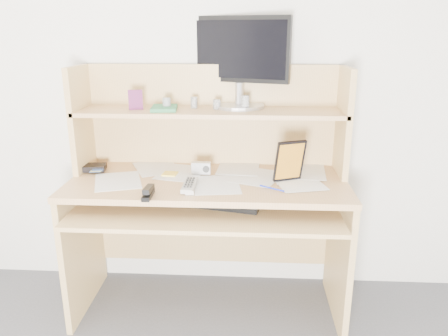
# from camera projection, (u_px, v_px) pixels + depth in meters

# --- Properties ---
(back_wall) EXTENTS (3.60, 0.04, 2.50)m
(back_wall) POSITION_uv_depth(u_px,v_px,m) (212.00, 73.00, 2.37)
(back_wall) COLOR silver
(back_wall) RESTS_ON floor
(desk) EXTENTS (1.40, 0.70, 1.30)m
(desk) POSITION_uv_depth(u_px,v_px,m) (210.00, 184.00, 2.30)
(desk) COLOR tan
(desk) RESTS_ON floor
(paper_clutter) EXTENTS (1.32, 0.54, 0.01)m
(paper_clutter) POSITION_uv_depth(u_px,v_px,m) (208.00, 179.00, 2.21)
(paper_clutter) COLOR silver
(paper_clutter) RESTS_ON desk
(keyboard) EXTENTS (0.50, 0.27, 0.03)m
(keyboard) POSITION_uv_depth(u_px,v_px,m) (214.00, 200.00, 2.16)
(keyboard) COLOR black
(keyboard) RESTS_ON desk
(tv_remote) EXTENTS (0.06, 0.20, 0.02)m
(tv_remote) POSITION_uv_depth(u_px,v_px,m) (189.00, 185.00, 2.09)
(tv_remote) COLOR #AEADA8
(tv_remote) RESTS_ON paper_clutter
(flip_phone) EXTENTS (0.05, 0.08, 0.02)m
(flip_phone) POSITION_uv_depth(u_px,v_px,m) (190.00, 190.00, 2.02)
(flip_phone) COLOR silver
(flip_phone) RESTS_ON paper_clutter
(stapler) EXTENTS (0.04, 0.14, 0.04)m
(stapler) POSITION_uv_depth(u_px,v_px,m) (148.00, 192.00, 1.97)
(stapler) COLOR black
(stapler) RESTS_ON paper_clutter
(wallet) EXTENTS (0.13, 0.11, 0.03)m
(wallet) POSITION_uv_depth(u_px,v_px,m) (95.00, 167.00, 2.34)
(wallet) COLOR black
(wallet) RESTS_ON paper_clutter
(sticky_note_pad) EXTENTS (0.08, 0.08, 0.01)m
(sticky_note_pad) POSITION_uv_depth(u_px,v_px,m) (170.00, 174.00, 2.28)
(sticky_note_pad) COLOR #CDDA39
(sticky_note_pad) RESTS_ON desk
(digital_camera) EXTENTS (0.10, 0.04, 0.06)m
(digital_camera) POSITION_uv_depth(u_px,v_px,m) (201.00, 168.00, 2.28)
(digital_camera) COLOR #B4B4B6
(digital_camera) RESTS_ON paper_clutter
(game_case) EXTENTS (0.14, 0.07, 0.21)m
(game_case) POSITION_uv_depth(u_px,v_px,m) (290.00, 161.00, 2.14)
(game_case) COLOR black
(game_case) RESTS_ON paper_clutter
(blue_pen) EXTENTS (0.11, 0.08, 0.01)m
(blue_pen) POSITION_uv_depth(u_px,v_px,m) (272.00, 188.00, 2.06)
(blue_pen) COLOR #1729B3
(blue_pen) RESTS_ON paper_clutter
(card_box) EXTENTS (0.08, 0.04, 0.10)m
(card_box) POSITION_uv_depth(u_px,v_px,m) (136.00, 100.00, 2.24)
(card_box) COLOR #A9161D
(card_box) RESTS_ON desk
(shelf_book) EXTENTS (0.14, 0.19, 0.02)m
(shelf_book) POSITION_uv_depth(u_px,v_px,m) (164.00, 108.00, 2.25)
(shelf_book) COLOR #348354
(shelf_book) RESTS_ON desk
(chip_stack_a) EXTENTS (0.05, 0.05, 0.06)m
(chip_stack_a) POSITION_uv_depth(u_px,v_px,m) (167.00, 104.00, 2.26)
(chip_stack_a) COLOR black
(chip_stack_a) RESTS_ON desk
(chip_stack_b) EXTENTS (0.04, 0.04, 0.06)m
(chip_stack_b) POSITION_uv_depth(u_px,v_px,m) (194.00, 103.00, 2.29)
(chip_stack_b) COLOR white
(chip_stack_b) RESTS_ON desk
(chip_stack_c) EXTENTS (0.05, 0.05, 0.05)m
(chip_stack_c) POSITION_uv_depth(u_px,v_px,m) (217.00, 104.00, 2.26)
(chip_stack_c) COLOR black
(chip_stack_c) RESTS_ON desk
(chip_stack_d) EXTENTS (0.05, 0.05, 0.07)m
(chip_stack_d) POSITION_uv_depth(u_px,v_px,m) (245.00, 103.00, 2.24)
(chip_stack_d) COLOR white
(chip_stack_d) RESTS_ON desk
(monitor) EXTENTS (0.52, 0.27, 0.46)m
(monitor) POSITION_uv_depth(u_px,v_px,m) (240.00, 59.00, 2.27)
(monitor) COLOR #B5B4BA
(monitor) RESTS_ON desk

